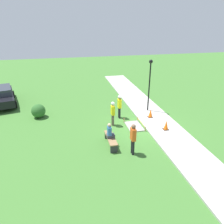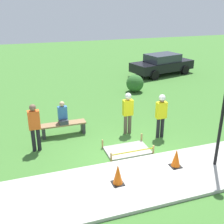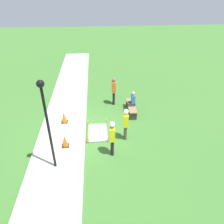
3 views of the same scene
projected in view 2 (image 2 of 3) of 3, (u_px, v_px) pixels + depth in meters
name	position (u px, v px, depth m)	size (l,w,h in m)	color
ground_plane	(132.00, 160.00, 9.52)	(60.00, 60.00, 0.00)	#3D702D
sidewalk	(148.00, 179.00, 8.44)	(28.00, 2.40, 0.10)	#ADAAA3
wet_concrete_patch	(127.00, 150.00, 10.10)	(1.61, 1.05, 0.34)	gray
traffic_cone_near_patch	(118.00, 174.00, 8.04)	(0.34, 0.34, 0.64)	black
traffic_cone_far_patch	(176.00, 158.00, 8.89)	(0.34, 0.34, 0.62)	black
park_bench	(63.00, 127.00, 11.21)	(1.79, 0.44, 0.51)	#2D2D33
person_seated_on_bench	(63.00, 115.00, 11.07)	(0.36, 0.44, 0.89)	#383D47
worker_supervisor	(128.00, 110.00, 11.10)	(0.40, 0.25, 1.72)	brown
worker_assistant	(161.00, 112.00, 10.76)	(0.40, 0.26, 1.77)	black
bystander_in_orange_shirt	(34.00, 125.00, 9.78)	(0.40, 0.23, 1.78)	black
parked_car_black	(162.00, 64.00, 20.32)	(4.94, 2.83, 1.49)	black
shrub_rounded_near	(135.00, 83.00, 16.51)	(1.02, 1.02, 1.02)	#2D6028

